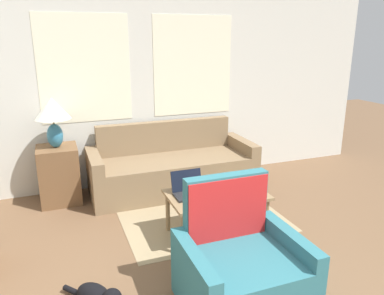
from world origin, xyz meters
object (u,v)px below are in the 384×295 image
(tv_remote, at_px, (225,197))
(coffee_table, at_px, (216,198))
(table_lamp, at_px, (53,114))
(snack_bowl, at_px, (243,194))
(couch, at_px, (172,169))
(cup_navy, at_px, (238,187))
(cup_yellow, at_px, (228,184))
(laptop, at_px, (189,190))
(armchair, at_px, (240,270))

(tv_remote, bearing_deg, coffee_table, 103.90)
(coffee_table, height_order, tv_remote, tv_remote)
(table_lamp, xyz_separation_m, snack_bowl, (1.63, -1.56, -0.61))
(couch, distance_m, table_lamp, 1.61)
(cup_navy, height_order, cup_yellow, cup_yellow)
(laptop, xyz_separation_m, cup_yellow, (0.42, -0.01, -0.00))
(coffee_table, relative_size, cup_yellow, 9.67)
(armchair, distance_m, cup_yellow, 1.14)
(table_lamp, height_order, tv_remote, table_lamp)
(armchair, xyz_separation_m, laptop, (-0.01, 1.04, 0.23))
(couch, bearing_deg, snack_bowl, -80.30)
(table_lamp, xyz_separation_m, laptop, (1.17, -1.32, -0.59))
(cup_yellow, height_order, tv_remote, cup_yellow)
(table_lamp, relative_size, snack_bowl, 3.62)
(coffee_table, distance_m, cup_yellow, 0.20)
(couch, relative_size, cup_navy, 24.58)
(coffee_table, height_order, cup_yellow, cup_yellow)
(table_lamp, xyz_separation_m, coffee_table, (1.43, -1.39, -0.69))
(cup_navy, bearing_deg, snack_bowl, -100.32)
(armchair, height_order, coffee_table, armchair)
(laptop, bearing_deg, cup_yellow, -0.72)
(laptop, relative_size, cup_navy, 3.64)
(laptop, distance_m, cup_navy, 0.50)
(couch, relative_size, laptop, 6.74)
(couch, xyz_separation_m, snack_bowl, (0.25, -1.47, 0.21))
(couch, relative_size, table_lamp, 3.61)
(coffee_table, distance_m, laptop, 0.29)
(couch, bearing_deg, laptop, -99.84)
(snack_bowl, bearing_deg, table_lamp, 136.30)
(cup_navy, bearing_deg, cup_yellow, 138.19)
(couch, bearing_deg, coffee_table, -87.98)
(table_lamp, height_order, cup_yellow, table_lamp)
(cup_yellow, bearing_deg, armchair, -111.49)
(cup_yellow, distance_m, tv_remote, 0.24)
(snack_bowl, bearing_deg, cup_navy, 79.68)
(coffee_table, relative_size, tv_remote, 6.13)
(cup_yellow, bearing_deg, coffee_table, -158.29)
(cup_navy, distance_m, cup_yellow, 0.10)
(snack_bowl, bearing_deg, laptop, 153.00)
(laptop, distance_m, tv_remote, 0.36)
(table_lamp, distance_m, cup_navy, 2.25)
(table_lamp, bearing_deg, laptop, -48.58)
(couch, bearing_deg, tv_remote, -86.85)
(couch, bearing_deg, cup_navy, -77.87)
(coffee_table, relative_size, snack_bowl, 5.95)
(coffee_table, bearing_deg, armchair, -104.41)
(armchair, distance_m, laptop, 1.07)
(coffee_table, height_order, cup_navy, cup_navy)
(cup_navy, relative_size, tv_remote, 0.55)
(coffee_table, xyz_separation_m, cup_navy, (0.24, -0.01, 0.09))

